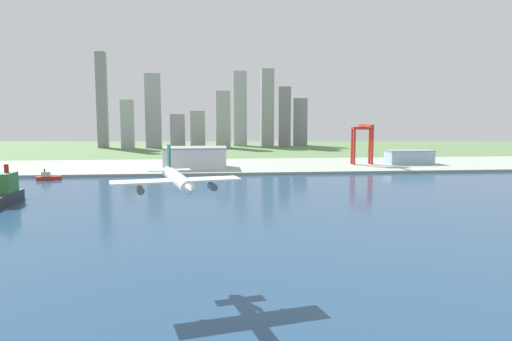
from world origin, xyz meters
name	(u,v)px	position (x,y,z in m)	size (l,w,h in m)	color
ground_plane	(218,199)	(0.00, 300.00, 0.00)	(2400.00, 2400.00, 0.00)	#587A49
water_bay	(220,219)	(0.00, 240.00, 0.07)	(840.00, 360.00, 0.15)	navy
industrial_pier	(214,166)	(0.00, 490.00, 1.25)	(840.00, 140.00, 2.50)	#9AA79B
airplane_landing	(177,180)	(-15.26, 143.17, 33.95)	(41.33, 45.12, 13.80)	silver
tugboat_small	(48,177)	(-140.25, 405.15, 2.71)	(20.32, 10.40, 9.40)	#B22D1E
container_barge	(3,193)	(-130.65, 293.95, 6.85)	(11.74, 44.23, 23.74)	#2D3338
port_crane_red	(363,136)	(156.42, 480.40, 32.47)	(21.78, 41.41, 42.44)	#B72D23
warehouse_main	(195,157)	(-18.87, 464.90, 12.83)	(61.31, 40.59, 20.61)	white
warehouse_annex	(409,157)	(208.82, 482.25, 9.85)	(48.46, 23.39, 14.66)	#99BCD1
distant_skyline	(216,115)	(7.53, 823.07, 54.42)	(363.01, 77.10, 159.44)	gray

